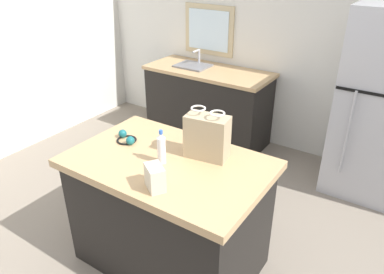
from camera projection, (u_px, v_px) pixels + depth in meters
The scene contains 7 objects.
back_wall at pixel (310, 43), 3.97m from camera, with size 5.66×0.13×2.56m.
kitchen_island at pixel (169, 213), 2.71m from camera, with size 1.37×0.89×0.91m.
sink_counter at pixel (207, 104), 4.57m from camera, with size 1.53×0.65×1.10m.
shopping_bag at pixel (207, 137), 2.48m from camera, with size 0.31×0.19×0.35m.
small_box at pixel (155, 178), 2.18m from camera, with size 0.14×0.09×0.15m, color beige.
bottle at pixel (161, 148), 2.43m from camera, with size 0.06×0.06×0.24m.
ear_defenders at pixel (126, 138), 2.75m from camera, with size 0.20×0.20×0.06m.
Camera 1 is at (1.13, -1.56, 2.20)m, focal length 34.48 mm.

